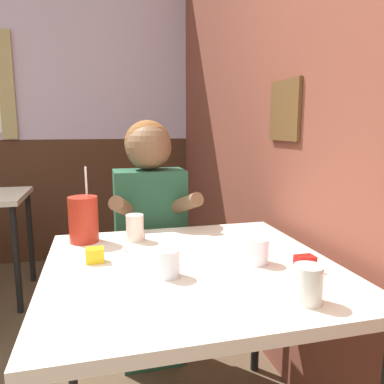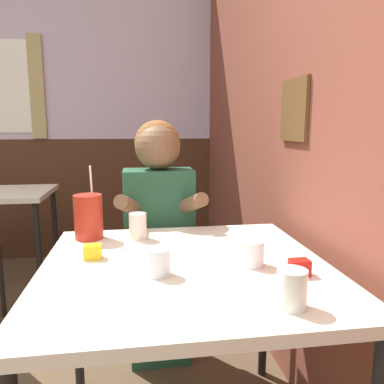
# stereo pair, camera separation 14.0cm
# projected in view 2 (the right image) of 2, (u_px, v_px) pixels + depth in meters

# --- Properties ---
(brick_wall_right) EXTENTS (0.08, 4.80, 2.70)m
(brick_wall_right) POSITION_uv_depth(u_px,v_px,m) (262.00, 102.00, 2.16)
(brick_wall_right) COLOR brown
(brick_wall_right) RESTS_ON ground_plane
(back_wall) EXTENTS (5.48, 0.09, 2.70)m
(back_wall) POSITION_uv_depth(u_px,v_px,m) (72.00, 110.00, 3.37)
(back_wall) COLOR silver
(back_wall) RESTS_ON ground_plane
(main_table) EXTENTS (0.95, 0.93, 0.76)m
(main_table) POSITION_uv_depth(u_px,v_px,m) (185.00, 282.00, 1.26)
(main_table) COLOR beige
(main_table) RESTS_ON ground_plane
(person_seated) EXTENTS (0.42, 0.42, 1.24)m
(person_seated) POSITION_uv_depth(u_px,v_px,m) (159.00, 235.00, 1.88)
(person_seated) COLOR #235138
(person_seated) RESTS_ON ground_plane
(cocktail_pitcher) EXTENTS (0.11, 0.11, 0.30)m
(cocktail_pitcher) POSITION_uv_depth(u_px,v_px,m) (88.00, 217.00, 1.52)
(cocktail_pitcher) COLOR #B22819
(cocktail_pitcher) RESTS_ON main_table
(glass_near_pitcher) EXTENTS (0.08, 0.08, 0.09)m
(glass_near_pitcher) POSITION_uv_depth(u_px,v_px,m) (252.00, 253.00, 1.23)
(glass_near_pitcher) COLOR silver
(glass_near_pitcher) RESTS_ON main_table
(glass_center) EXTENTS (0.08, 0.08, 0.10)m
(glass_center) POSITION_uv_depth(u_px,v_px,m) (292.00, 289.00, 0.94)
(glass_center) COLOR silver
(glass_center) RESTS_ON main_table
(glass_far_side) EXTENTS (0.07, 0.07, 0.11)m
(glass_far_side) POSITION_uv_depth(u_px,v_px,m) (138.00, 226.00, 1.53)
(glass_far_side) COLOR silver
(glass_far_side) RESTS_ON main_table
(glass_by_brick) EXTENTS (0.08, 0.08, 0.09)m
(glass_by_brick) POSITION_uv_depth(u_px,v_px,m) (158.00, 262.00, 1.15)
(glass_by_brick) COLOR silver
(glass_by_brick) RESTS_ON main_table
(condiment_ketchup) EXTENTS (0.06, 0.04, 0.05)m
(condiment_ketchup) POSITION_uv_depth(u_px,v_px,m) (299.00, 267.00, 1.15)
(condiment_ketchup) COLOR #B7140F
(condiment_ketchup) RESTS_ON main_table
(condiment_mustard) EXTENTS (0.06, 0.04, 0.05)m
(condiment_mustard) POSITION_uv_depth(u_px,v_px,m) (93.00, 252.00, 1.30)
(condiment_mustard) COLOR yellow
(condiment_mustard) RESTS_ON main_table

